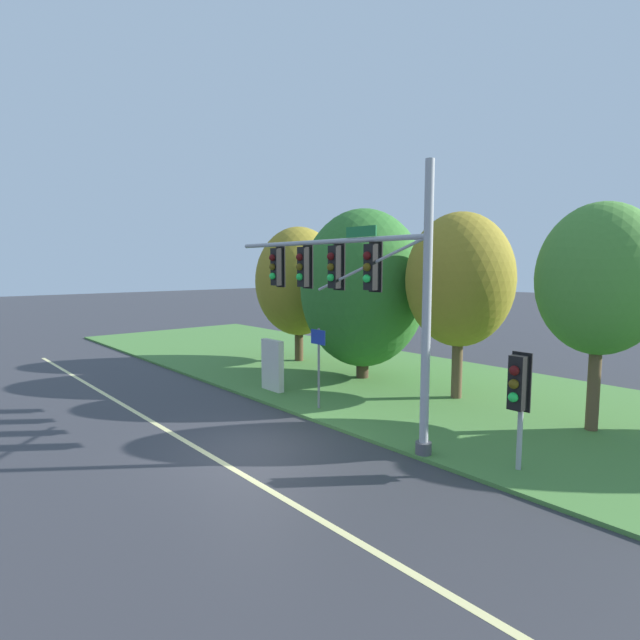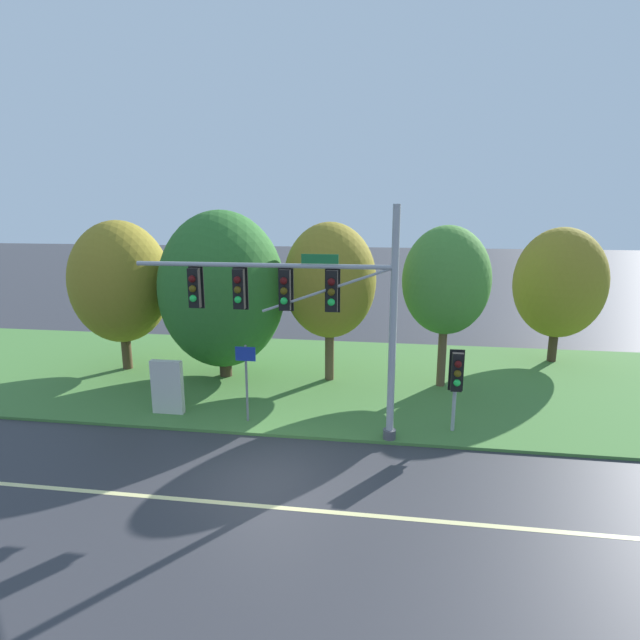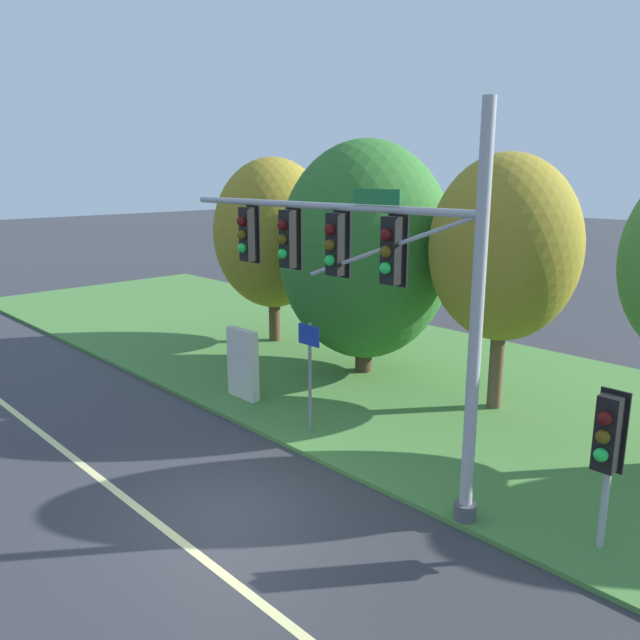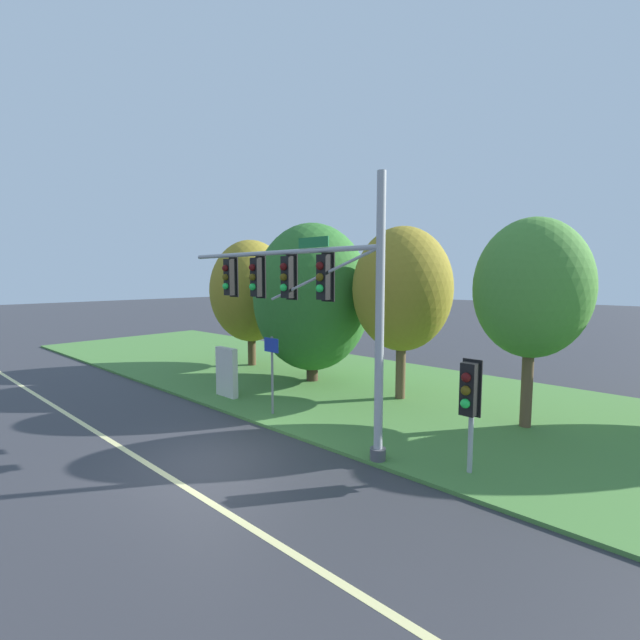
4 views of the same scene
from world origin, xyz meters
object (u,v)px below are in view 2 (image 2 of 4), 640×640
Objects in this scene: route_sign_post at (246,373)px; tree_tall_centre at (559,283)px; tree_behind_signpost at (330,281)px; tree_nearest_road at (120,282)px; traffic_signal_mast at (303,302)px; info_kiosk at (167,387)px; tree_mid_verge at (446,281)px; pedestrian_signal_near_kerb at (457,376)px; tree_left_of_mast at (222,290)px.

tree_tall_centre is at bearing 35.11° from route_sign_post.
tree_nearest_road is at bearing 179.09° from tree_behind_signpost.
route_sign_post is at bearing -144.89° from tree_tall_centre.
tree_nearest_road is at bearing 145.83° from route_sign_post.
traffic_signal_mast reaches higher than tree_tall_centre.
tree_mid_verge is at bearing 23.52° from info_kiosk.
info_kiosk is at bearing 178.88° from pedestrian_signal_near_kerb.
tree_behind_signpost is at bearing -158.07° from tree_tall_centre.
tree_mid_verge reaches higher than route_sign_post.
traffic_signal_mast is at bearing -17.76° from route_sign_post.
traffic_signal_mast is at bearing -137.66° from tree_tall_centre.
info_kiosk is (3.99, -4.44, -2.93)m from tree_nearest_road.
tree_mid_verge is 3.36× the size of info_kiosk.
route_sign_post is 5.61m from tree_behind_signpost.
info_kiosk is (-5.11, -4.29, -3.20)m from tree_behind_signpost.
route_sign_post is at bearing -146.56° from tree_mid_verge.
pedestrian_signal_near_kerb is 1.43× the size of info_kiosk.
traffic_signal_mast reaches higher than tree_left_of_mast.
tree_left_of_mast is 1.09× the size of tree_mid_verge.
info_kiosk is (-2.92, 0.25, -0.75)m from route_sign_post.
tree_behind_signpost is (2.20, 4.54, 2.45)m from route_sign_post.
route_sign_post is 3.02m from info_kiosk.
pedestrian_signal_near_kerb is at bearing -1.12° from info_kiosk.
tree_nearest_road is 1.00× the size of tree_behind_signpost.
pedestrian_signal_near_kerb is 4.97m from tree_mid_verge.
tree_mid_verge is 1.03× the size of tree_tall_centre.
tree_nearest_road is (-8.96, 5.34, -0.38)m from traffic_signal_mast.
tree_left_of_mast is at bearing 154.47° from pedestrian_signal_near_kerb.
route_sign_post is 1.39× the size of info_kiosk.
tree_nearest_road is at bearing 175.81° from tree_left_of_mast.
info_kiosk is (-9.66, 0.19, -0.97)m from pedestrian_signal_near_kerb.
tree_tall_centre is at bearing 37.09° from tree_mid_verge.
tree_nearest_road is at bearing 131.93° from info_kiosk.
traffic_signal_mast reaches higher than info_kiosk.
tree_nearest_road is (-6.90, 4.68, 2.18)m from route_sign_post.
tree_nearest_road reaches higher than route_sign_post.
tree_behind_signpost reaches higher than tree_tall_centre.
route_sign_post is (-2.06, 0.66, -2.56)m from traffic_signal_mast.
tree_tall_centre is at bearing 57.45° from pedestrian_signal_near_kerb.
tree_tall_centre is (12.16, 8.55, 1.98)m from route_sign_post.
tree_nearest_road is 1.02× the size of tree_mid_verge.
tree_left_of_mast is 3.65× the size of info_kiosk.
tree_behind_signpost is (-4.55, 4.48, 2.22)m from pedestrian_signal_near_kerb.
tree_behind_signpost is at bearing 2.58° from tree_left_of_mast.
tree_left_of_mast is (-8.97, 4.28, 1.79)m from pedestrian_signal_near_kerb.
tree_behind_signpost is (4.42, 0.20, 0.43)m from tree_left_of_mast.
tree_left_of_mast reaches higher than info_kiosk.
tree_nearest_road is 4.69m from tree_left_of_mast.
traffic_signal_mast is 6.04m from info_kiosk.
traffic_signal_mast is 13.69m from tree_tall_centre.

